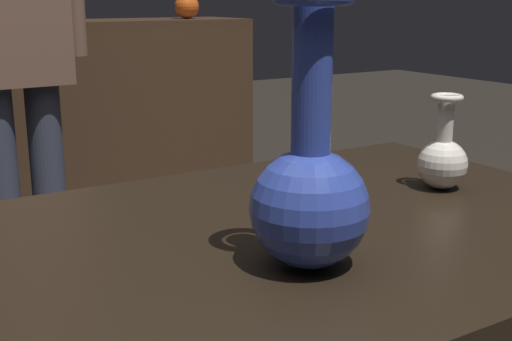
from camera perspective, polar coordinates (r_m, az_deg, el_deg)
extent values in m
cube|color=black|center=(0.83, -4.04, -7.81)|extent=(1.20, 0.64, 0.05)
sphere|color=#2D429E|center=(0.74, 4.51, -3.20)|extent=(0.13, 0.13, 0.13)
cylinder|color=#2D429E|center=(0.71, 4.74, 7.56)|extent=(0.04, 0.04, 0.17)
sphere|color=silver|center=(1.08, 15.42, 0.51)|extent=(0.08, 0.08, 0.08)
cylinder|color=silver|center=(1.07, 15.66, 4.05)|extent=(0.02, 0.02, 0.07)
torus|color=silver|center=(1.06, 15.79, 5.94)|extent=(0.05, 0.05, 0.01)
cylinder|color=#E55B1E|center=(3.01, -15.39, 12.16)|extent=(0.04, 0.04, 0.01)
cylinder|color=#E55B1E|center=(3.01, -15.42, 12.60)|extent=(0.02, 0.02, 0.04)
ellipsoid|color=#E55B1E|center=(3.01, -15.48, 13.42)|extent=(0.12, 0.12, 0.05)
sphere|color=#E55B1E|center=(3.15, -5.85, 13.59)|extent=(0.11, 0.11, 0.11)
cylinder|color=#333847|center=(2.37, -16.91, -2.87)|extent=(0.11, 0.11, 0.82)
cylinder|color=#333847|center=(2.33, -20.42, -3.44)|extent=(0.11, 0.11, 0.82)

